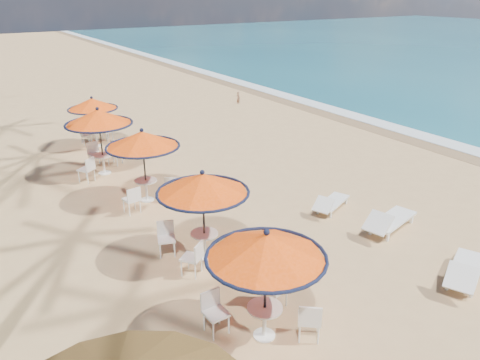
% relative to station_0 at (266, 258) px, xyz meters
% --- Properties ---
extents(ground, '(160.00, 160.00, 0.00)m').
position_rel_station_0_xyz_m(ground, '(5.44, 0.18, -1.84)').
color(ground, tan).
rests_on(ground, ground).
extents(foam_strip, '(1.20, 140.00, 0.04)m').
position_rel_station_0_xyz_m(foam_strip, '(14.74, 10.18, -1.84)').
color(foam_strip, white).
rests_on(foam_strip, ground).
extents(wetsand_band, '(1.40, 140.00, 0.02)m').
position_rel_station_0_xyz_m(wetsand_band, '(13.84, 10.18, -1.84)').
color(wetsand_band, olive).
rests_on(wetsand_band, ground).
extents(station_0, '(2.41, 2.41, 2.52)m').
position_rel_station_0_xyz_m(station_0, '(0.00, 0.00, 0.00)').
color(station_0, black).
rests_on(station_0, ground).
extents(station_1, '(2.41, 2.41, 2.52)m').
position_rel_station_0_xyz_m(station_1, '(0.36, 3.32, 0.00)').
color(station_1, black).
rests_on(station_1, ground).
extents(station_2, '(2.44, 2.44, 2.55)m').
position_rel_station_0_xyz_m(station_2, '(0.48, 7.57, 0.10)').
color(station_2, black).
rests_on(station_2, ground).
extents(station_3, '(2.54, 2.55, 2.65)m').
position_rel_station_0_xyz_m(station_3, '(0.02, 10.97, 0.10)').
color(station_3, black).
rests_on(station_3, ground).
extents(station_4, '(2.21, 2.21, 2.31)m').
position_rel_station_0_xyz_m(station_4, '(0.83, 14.59, -0.15)').
color(station_4, black).
rests_on(station_4, ground).
extents(lounger_near, '(2.20, 1.48, 0.76)m').
position_rel_station_0_xyz_m(lounger_near, '(5.19, -1.11, -1.48)').
color(lounger_near, white).
rests_on(lounger_near, ground).
extents(lounger_mid, '(2.29, 1.19, 0.78)m').
position_rel_station_0_xyz_m(lounger_mid, '(5.69, 1.69, -1.47)').
color(lounger_mid, white).
rests_on(lounger_mid, ground).
extents(lounger_far, '(1.84, 1.20, 0.63)m').
position_rel_station_0_xyz_m(lounger_far, '(5.18, 3.65, -1.54)').
color(lounger_far, white).
rests_on(lounger_far, ground).
extents(person, '(0.25, 0.33, 0.81)m').
position_rel_station_0_xyz_m(person, '(10.84, 18.21, -1.43)').
color(person, '#95674C').
rests_on(person, ground).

